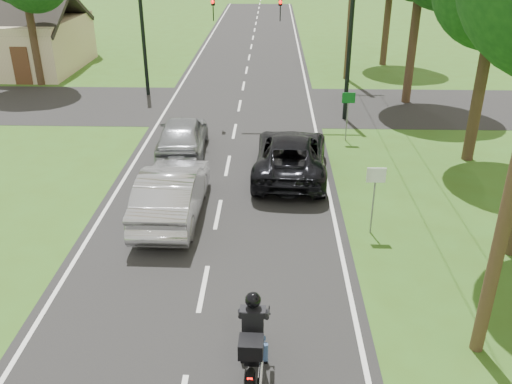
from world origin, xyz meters
TOP-DOWN VIEW (x-y plane):
  - ground at (0.00, 0.00)m, footprint 140.00×140.00m
  - road at (0.00, 10.00)m, footprint 8.00×100.00m
  - cross_road at (0.00, 16.00)m, footprint 60.00×7.00m
  - motorcycle_rider at (1.37, -2.92)m, footprint 0.65×2.31m
  - dark_suv at (2.40, 7.28)m, footprint 2.88×5.68m
  - silver_sedan at (-1.41, 3.86)m, footprint 1.80×5.04m
  - silver_suv at (-1.90, 9.20)m, footprint 2.10×4.74m
  - traffic_signal at (3.34, 14.00)m, footprint 6.38×0.44m
  - signal_pole_far at (-5.20, 18.00)m, footprint 0.20×0.20m
  - sign_white at (4.70, 2.98)m, footprint 0.55×0.07m
  - sign_green at (4.90, 10.98)m, footprint 0.55×0.07m
  - house at (-16.00, 24.00)m, footprint 10.20×8.00m

SIDE VIEW (x-z plane):
  - ground at x=0.00m, z-range 0.00..0.00m
  - cross_road at x=0.00m, z-range 0.00..0.01m
  - road at x=0.00m, z-range 0.00..0.01m
  - motorcycle_rider at x=1.37m, z-range -0.21..1.78m
  - dark_suv at x=2.40m, z-range 0.01..1.55m
  - silver_suv at x=-1.90m, z-range 0.01..1.60m
  - silver_sedan at x=-1.41m, z-range 0.01..1.67m
  - sign_white at x=4.70m, z-range 0.54..2.66m
  - sign_green at x=4.90m, z-range 0.54..2.66m
  - house at x=-16.00m, z-range -0.65..4.19m
  - signal_pole_far at x=-5.20m, z-range 0.00..6.00m
  - traffic_signal at x=3.34m, z-range 1.14..7.14m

